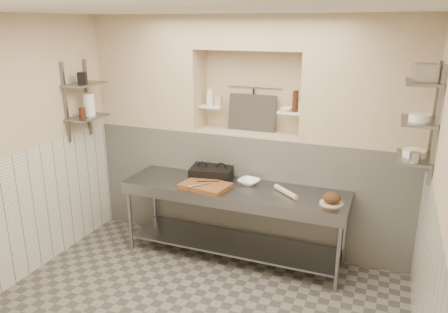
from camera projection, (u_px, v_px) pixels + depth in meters
The scene contains 47 objects.
ceiling at pixel (181, 3), 3.36m from camera, with size 4.00×3.90×0.10m, color silver.
wall_left at pixel (7, 154), 4.51m from camera, with size 0.10×3.90×2.80m, color #C4AD8E.
wall_right at pixel (447, 216), 3.07m from camera, with size 0.10×3.90×2.80m, color #C4AD8E.
wall_back at pixel (255, 129), 5.56m from camera, with size 4.00×0.10×2.80m, color #C4AD8E.
backwall_lower at pixel (248, 187), 5.55m from camera, with size 4.00×0.40×1.40m, color silver.
alcove_sill at pixel (249, 133), 5.34m from camera, with size 1.30×0.40×0.02m, color #C4AD8E.
backwall_pillar_left at pixel (152, 71), 5.60m from camera, with size 1.35×0.40×1.40m, color #C4AD8E.
backwall_pillar_right at pixel (368, 81), 4.67m from camera, with size 1.35×0.40×1.40m, color #C4AD8E.
backwall_header at pixel (251, 32), 4.99m from camera, with size 1.30×0.40×0.40m, color #C4AD8E.
wainscot_left at pixel (21, 217), 4.69m from camera, with size 0.02×3.90×1.40m, color silver.
wainscot_right at pixel (425, 300), 3.30m from camera, with size 0.02×3.90×1.40m, color silver.
alcove_shelf_left at pixel (211, 107), 5.43m from camera, with size 0.28×0.16×0.03m, color white.
alcove_shelf_right at pixel (290, 112), 5.08m from camera, with size 0.28×0.16×0.03m, color white.
utensil_rail at pixel (254, 87), 5.33m from camera, with size 0.02×0.02×0.70m, color gray.
hanging_steel at pixel (253, 101), 5.36m from camera, with size 0.02×0.02×0.30m, color black.
splash_panel at pixel (252, 113), 5.36m from camera, with size 0.60×0.02×0.45m, color #383330.
shelf_rail_left_a at pixel (88, 98), 5.47m from camera, with size 0.03×0.03×0.95m, color slate.
shelf_rail_left_b at pixel (66, 103), 5.12m from camera, with size 0.03×0.03×0.95m, color slate.
wall_shelf_left_lower at pixel (88, 117), 5.31m from camera, with size 0.30×0.50×0.03m, color slate.
wall_shelf_left_upper at pixel (85, 84), 5.19m from camera, with size 0.30×0.50×0.03m, color slate.
shelf_rail_right_a at pixel (434, 118), 4.07m from camera, with size 0.03×0.03×1.05m, color slate.
shelf_rail_right_b at pixel (437, 127), 3.72m from camera, with size 0.03×0.03×1.05m, color slate.
wall_shelf_right_lower at pixel (414, 158), 4.05m from camera, with size 0.30×0.50×0.03m, color slate.
wall_shelf_right_mid at pixel (419, 121), 3.94m from camera, with size 0.30×0.50×0.03m, color slate.
wall_shelf_right_upper at pixel (424, 82), 3.84m from camera, with size 0.30×0.50×0.03m, color slate.
prep_table at pixel (233, 208), 5.06m from camera, with size 2.60×0.70×0.90m.
panini_press at pixel (212, 172), 5.27m from camera, with size 0.55×0.44×0.14m.
cutting_board at pixel (205, 186), 4.97m from camera, with size 0.53×0.37×0.05m, color brown.
knife_blade at pixel (208, 182), 5.03m from camera, with size 0.26×0.03×0.01m, color gray.
tongs at pixel (199, 185), 4.89m from camera, with size 0.03×0.03×0.28m, color gray.
mixing_bowl at pixel (249, 182), 5.07m from camera, with size 0.24×0.24×0.06m, color white.
rolling_pin at pixel (286, 192), 4.78m from camera, with size 0.06×0.06×0.38m, color #C7B28A.
bread_board at pixel (331, 203), 4.53m from camera, with size 0.24×0.24×0.01m, color #C7B28A.
bread_loaf at pixel (332, 198), 4.51m from camera, with size 0.19×0.19×0.11m, color #4C2D19.
bottle_soap at pixel (210, 96), 5.40m from camera, with size 0.09×0.09×0.24m, color white.
jar_alcove at pixel (218, 101), 5.38m from camera, with size 0.08×0.08×0.12m, color #C4AD8E.
bowl_alcove at pixel (286, 109), 5.09m from camera, with size 0.14×0.14×0.04m, color white.
condiment_a at pixel (295, 102), 5.01m from camera, with size 0.06×0.06×0.23m, color #3E1A0E.
condiment_b at pixel (296, 101), 5.05m from camera, with size 0.06×0.06×0.24m, color #3E1A0E.
condiment_c at pixel (300, 107), 5.04m from camera, with size 0.06×0.06×0.11m, color white.
jug_left at pixel (89, 104), 5.31m from camera, with size 0.14×0.14×0.27m, color white.
jar_left at pixel (82, 113), 5.21m from camera, with size 0.08×0.08×0.12m, color #3E1A0E.
box_left_upper at pixel (82, 78), 5.14m from camera, with size 0.10×0.10×0.13m, color black.
bowl_right at pixel (414, 153), 4.05m from camera, with size 0.21×0.21×0.06m, color white.
canister_right at pixel (415, 157), 3.86m from camera, with size 0.09×0.09×0.09m, color gray.
bowl_right_mid at pixel (420, 118), 3.86m from camera, with size 0.18×0.18×0.07m, color white.
basket_right at pixel (425, 72), 3.78m from camera, with size 0.19×0.24×0.15m, color gray.
Camera 1 is at (1.62, -3.19, 2.70)m, focal length 35.00 mm.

